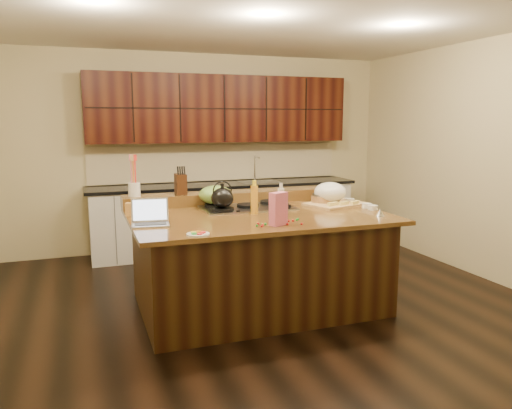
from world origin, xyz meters
name	(u,v)px	position (x,y,z in m)	size (l,w,h in m)	color
room	(258,169)	(0.00, 0.00, 1.35)	(5.52, 5.02, 2.72)	black
island	(258,260)	(0.00, 0.00, 0.46)	(2.40, 1.60, 0.92)	black
back_ledge	(236,197)	(0.00, 0.70, 0.98)	(2.40, 0.30, 0.12)	black
cooktop	(248,207)	(0.00, 0.30, 0.94)	(0.92, 0.52, 0.05)	gray
back_counter	(224,180)	(0.30, 2.23, 0.98)	(3.70, 0.66, 2.40)	silver
kettle	(222,198)	(-0.30, 0.17, 1.06)	(0.22, 0.22, 0.20)	black
green_bowl	(215,195)	(-0.30, 0.43, 1.06)	(0.34, 0.34, 0.18)	olive
laptop	(150,218)	(-1.03, -0.16, 0.98)	(0.34, 0.28, 0.22)	#B7B7BC
oil_bottle	(254,200)	(-0.03, 0.00, 1.06)	(0.07, 0.07, 0.27)	gold
vinegar_bottle	(281,202)	(0.19, -0.12, 1.04)	(0.06, 0.06, 0.25)	silver
wooden_tray	(332,195)	(0.91, 0.23, 1.02)	(0.68, 0.57, 0.24)	tan
ramekin_a	(373,207)	(1.15, -0.19, 0.94)	(0.10, 0.10, 0.04)	white
ramekin_b	(350,201)	(1.15, 0.26, 0.94)	(0.10, 0.10, 0.04)	white
ramekin_c	(367,206)	(1.15, -0.08, 0.94)	(0.10, 0.10, 0.04)	white
strainer_bowl	(323,200)	(0.83, 0.28, 0.97)	(0.24, 0.24, 0.09)	#996B3F
kitchen_timer	(380,213)	(1.02, -0.50, 0.96)	(0.08, 0.08, 0.07)	silver
pink_bag	(278,209)	(-0.02, -0.56, 1.06)	(0.15, 0.08, 0.28)	#D96688
candy_plate	(198,234)	(-0.74, -0.68, 0.93)	(0.18, 0.18, 0.01)	white
package_box	(131,209)	(-1.15, 0.29, 0.98)	(0.09, 0.06, 0.12)	#E9A852
utensil_crock	(134,190)	(-1.07, 0.70, 1.11)	(0.12, 0.12, 0.14)	white
knife_block	(181,184)	(-0.60, 0.70, 1.15)	(0.11, 0.17, 0.21)	black
gumdrop_0	(262,226)	(-0.17, -0.58, 0.93)	(0.02, 0.02, 0.02)	red
gumdrop_1	(298,219)	(0.23, -0.42, 0.93)	(0.02, 0.02, 0.02)	#198C26
gumdrop_2	(289,221)	(0.12, -0.46, 0.93)	(0.02, 0.02, 0.02)	red
gumdrop_3	(265,224)	(-0.12, -0.52, 0.93)	(0.02, 0.02, 0.02)	#198C26
gumdrop_4	(288,224)	(0.06, -0.58, 0.93)	(0.02, 0.02, 0.02)	red
gumdrop_5	(297,220)	(0.21, -0.44, 0.93)	(0.02, 0.02, 0.02)	#198C26
gumdrop_6	(258,224)	(-0.17, -0.48, 0.93)	(0.02, 0.02, 0.02)	red
gumdrop_7	(262,225)	(-0.15, -0.53, 0.93)	(0.02, 0.02, 0.02)	#198C26
gumdrop_8	(285,223)	(0.05, -0.54, 0.93)	(0.02, 0.02, 0.02)	red
gumdrop_9	(271,222)	(-0.04, -0.44, 0.93)	(0.02, 0.02, 0.02)	#198C26
gumdrop_10	(263,225)	(-0.15, -0.54, 0.93)	(0.02, 0.02, 0.02)	red
gumdrop_11	(282,224)	(0.02, -0.57, 0.93)	(0.02, 0.02, 0.02)	#198C26
gumdrop_12	(302,224)	(0.18, -0.62, 0.93)	(0.02, 0.02, 0.02)	red
gumdrop_13	(257,226)	(-0.21, -0.56, 0.93)	(0.02, 0.02, 0.02)	#198C26
gumdrop_14	(293,220)	(0.16, -0.46, 0.93)	(0.02, 0.02, 0.02)	red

